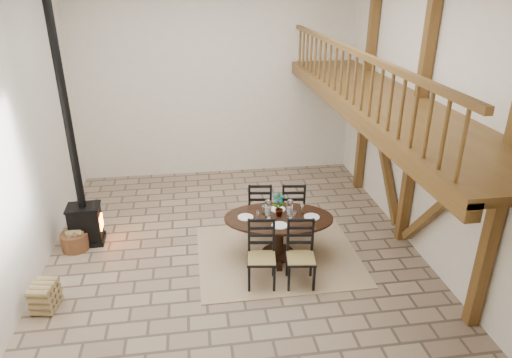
{
  "coord_description": "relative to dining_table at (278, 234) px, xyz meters",
  "views": [
    {
      "loc": [
        -0.69,
        -7.47,
        4.88
      ],
      "look_at": [
        0.48,
        0.4,
        1.32
      ],
      "focal_mm": 32.0,
      "sensor_mm": 36.0,
      "label": 1
    }
  ],
  "objects": [
    {
      "name": "ground",
      "position": [
        -0.8,
        0.27,
        -0.46
      ],
      "size": [
        8.0,
        8.0,
        0.0
      ],
      "primitive_type": "plane",
      "color": "gray",
      "rests_on": "ground"
    },
    {
      "name": "room_shell",
      "position": [
        0.39,
        0.27,
        2.55
      ],
      "size": [
        7.02,
        8.02,
        5.01
      ],
      "color": "white",
      "rests_on": "ground"
    },
    {
      "name": "rug",
      "position": [
        -0.0,
        -0.0,
        -0.45
      ],
      "size": [
        3.0,
        2.5,
        0.02
      ],
      "primitive_type": "cube",
      "color": "tan",
      "rests_on": "ground"
    },
    {
      "name": "dining_table",
      "position": [
        0.0,
        0.0,
        0.0
      ],
      "size": [
        2.16,
        2.37,
        1.29
      ],
      "rotation": [
        0.0,
        0.0,
        -0.14
      ],
      "color": "black",
      "rests_on": "ground"
    },
    {
      "name": "wood_stove",
      "position": [
        -3.65,
        1.01,
        0.67
      ],
      "size": [
        0.65,
        0.51,
        5.0
      ],
      "rotation": [
        0.0,
        0.0,
        0.03
      ],
      "color": "black",
      "rests_on": "ground"
    },
    {
      "name": "log_basket",
      "position": [
        -3.85,
        0.81,
        -0.28
      ],
      "size": [
        0.52,
        0.52,
        0.43
      ],
      "rotation": [
        0.0,
        0.0,
        -0.08
      ],
      "color": "brown",
      "rests_on": "ground"
    },
    {
      "name": "log_stack",
      "position": [
        -3.94,
        -0.94,
        -0.23
      ],
      "size": [
        0.42,
        0.52,
        0.47
      ],
      "rotation": [
        0.0,
        0.0,
        -0.18
      ],
      "color": "#A07F59",
      "rests_on": "ground"
    }
  ]
}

